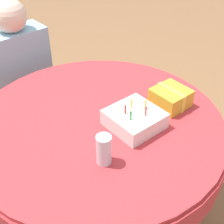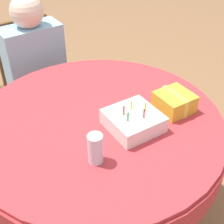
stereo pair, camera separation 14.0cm
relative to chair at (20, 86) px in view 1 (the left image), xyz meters
name	(u,v)px [view 1 (the left image)]	position (x,y,z in m)	size (l,w,h in m)	color
ground_plane	(101,214)	(0.00, -0.89, -0.47)	(12.00, 12.00, 0.00)	#8C603D
dining_table	(98,134)	(0.00, -0.89, 0.17)	(1.18, 1.18, 0.73)	#BC3338
chair	(20,86)	(0.00, 0.00, 0.00)	(0.44, 0.44, 0.88)	brown
person	(22,68)	(0.00, -0.09, 0.18)	(0.38, 0.29, 1.09)	beige
birthday_cake	(134,119)	(0.10, -1.03, 0.29)	(0.22, 0.22, 0.12)	white
drinking_glass	(104,150)	(-0.14, -1.11, 0.32)	(0.06, 0.06, 0.13)	silver
gift_box	(171,98)	(0.34, -1.02, 0.30)	(0.16, 0.16, 0.09)	gold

